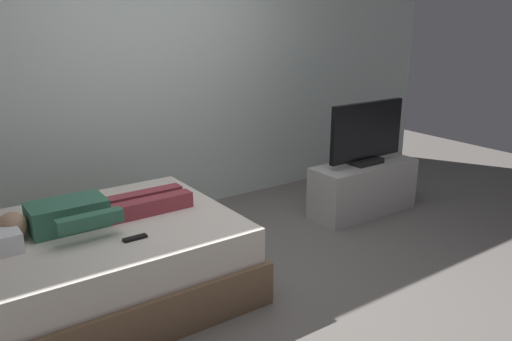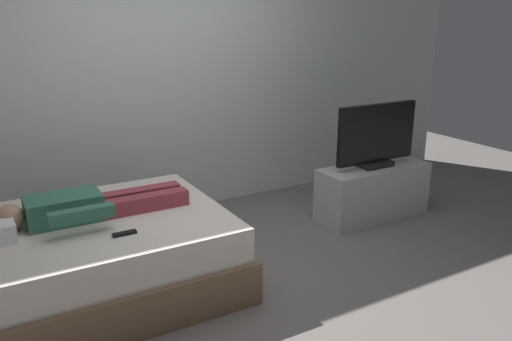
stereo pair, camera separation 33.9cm
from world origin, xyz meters
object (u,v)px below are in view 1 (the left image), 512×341
at_px(remote, 135,238).
at_px(tv_stand, 363,188).
at_px(person, 88,212).
at_px(tv, 367,134).
at_px(bed, 92,266).

distance_m(remote, tv_stand, 2.56).
bearing_deg(remote, person, 110.47).
height_order(remote, tv, tv).
distance_m(person, tv_stand, 2.67).
xyz_separation_m(bed, person, (0.03, 0.05, 0.36)).
height_order(person, remote, person).
bearing_deg(remote, tv, 10.26).
bearing_deg(tv_stand, person, -178.98).
bearing_deg(tv, person, -178.98).
bearing_deg(tv, tv_stand, 180.00).
bearing_deg(tv_stand, remote, -169.74).
height_order(bed, tv_stand, bed).
xyz_separation_m(person, tv_stand, (2.65, 0.05, -0.37)).
xyz_separation_m(bed, tv_stand, (2.68, 0.10, -0.01)).
xyz_separation_m(bed, remote, (0.18, -0.35, 0.29)).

